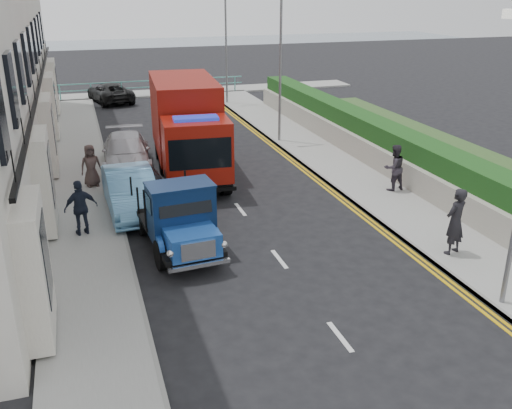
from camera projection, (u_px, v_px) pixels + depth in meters
name	position (u px, v px, depth m)	size (l,w,h in m)	color
ground	(306.00, 293.00, 14.44)	(120.00, 120.00, 0.00)	black
pavement_west	(82.00, 195.00, 20.96)	(2.40, 38.00, 0.12)	gray
pavement_east	(342.00, 169.00, 23.91)	(2.60, 38.00, 0.12)	gray
promenade	(150.00, 94.00, 40.18)	(30.00, 2.50, 0.12)	gray
sea_plane	(115.00, 49.00, 67.75)	(120.00, 120.00, 0.00)	slate
garden_east	(384.00, 146.00, 24.14)	(1.45, 28.00, 1.75)	#B2AD9E
seafront_railing	(151.00, 88.00, 39.28)	(13.00, 0.08, 1.11)	#59B2A5
lamp_mid	(278.00, 60.00, 26.60)	(1.23, 0.18, 7.00)	slate
lamp_far	(224.00, 40.00, 35.49)	(1.23, 0.18, 7.00)	slate
bedford_lorry	(180.00, 222.00, 16.24)	(2.14, 4.67, 2.15)	black
red_lorry	(187.00, 125.00, 22.91)	(2.95, 7.31, 3.74)	black
parked_car_front	(143.00, 190.00, 19.51)	(1.72, 4.28, 1.46)	black
parked_car_mid	(131.00, 191.00, 19.38)	(1.57, 4.49, 1.48)	#63A4D5
parked_car_rear	(126.00, 152.00, 23.94)	(1.95, 4.80, 1.39)	#B3B2B8
seafront_car_left	(110.00, 92.00, 37.40)	(2.11, 4.58, 1.27)	black
seafront_car_right	(203.00, 85.00, 39.03)	(1.92, 4.76, 1.62)	#9D9EA1
pedestrian_east_near	(455.00, 221.00, 15.99)	(0.71, 0.47, 1.95)	black
pedestrian_east_far	(394.00, 168.00, 21.02)	(0.84, 0.65, 1.73)	#312A34
pedestrian_west_near	(81.00, 208.00, 17.27)	(1.01, 0.42, 1.73)	#1C2232
pedestrian_west_far	(91.00, 166.00, 21.45)	(0.79, 0.51, 1.61)	#463632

